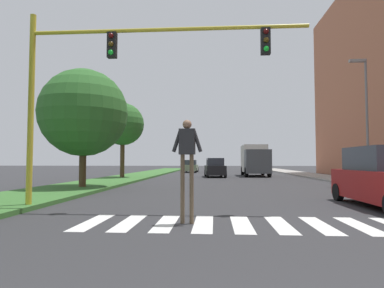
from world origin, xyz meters
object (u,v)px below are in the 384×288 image
(tree_far, at_px, (123,124))
(street_lamp_right, at_px, (365,109))
(sedan_distant, at_px, (191,167))
(truck_box_delivery, at_px, (255,160))
(pedestrian_performer, at_px, (187,154))
(traffic_light_gantry, at_px, (110,69))
(sedan_midblock, at_px, (215,168))
(tree_mid, at_px, (84,113))

(tree_far, xyz_separation_m, street_lamp_right, (16.71, -6.70, 0.04))
(sedan_distant, bearing_deg, truck_box_delivery, -54.88)
(street_lamp_right, relative_size, pedestrian_performer, 3.01)
(traffic_light_gantry, relative_size, pedestrian_performer, 3.49)
(pedestrian_performer, height_order, sedan_midblock, pedestrian_performer)
(traffic_light_gantry, height_order, sedan_distant, traffic_light_gantry)
(traffic_light_gantry, xyz_separation_m, street_lamp_right, (12.24, 10.28, 0.24))
(tree_far, xyz_separation_m, truck_box_delivery, (11.69, 6.16, -2.92))
(sedan_distant, bearing_deg, pedestrian_performer, -85.98)
(street_lamp_right, bearing_deg, pedestrian_performer, -128.37)
(traffic_light_gantry, xyz_separation_m, sedan_distant, (0.08, 33.30, -3.60))
(pedestrian_performer, bearing_deg, truck_box_delivery, 79.48)
(tree_mid, height_order, sedan_midblock, tree_mid)
(street_lamp_right, relative_size, sedan_midblock, 1.76)
(sedan_midblock, bearing_deg, pedestrian_performer, -91.73)
(tree_far, relative_size, sedan_midblock, 1.46)
(traffic_light_gantry, relative_size, sedan_distant, 1.88)
(traffic_light_gantry, bearing_deg, sedan_distant, 89.86)
(traffic_light_gantry, bearing_deg, sedan_midblock, 81.11)
(street_lamp_right, bearing_deg, tree_mid, -168.14)
(tree_mid, bearing_deg, sedan_distant, 81.83)
(traffic_light_gantry, height_order, sedan_midblock, traffic_light_gantry)
(tree_mid, distance_m, traffic_light_gantry, 7.86)
(street_lamp_right, bearing_deg, truck_box_delivery, 111.31)
(truck_box_delivery, bearing_deg, tree_mid, -123.96)
(street_lamp_right, relative_size, sedan_distant, 1.62)
(tree_mid, distance_m, truck_box_delivery, 19.70)
(tree_far, xyz_separation_m, pedestrian_performer, (7.03, -18.93, -2.90))
(tree_far, distance_m, pedestrian_performer, 20.40)
(street_lamp_right, distance_m, truck_box_delivery, 14.12)
(tree_far, bearing_deg, sedan_midblock, 25.91)
(tree_far, height_order, pedestrian_performer, tree_far)
(sedan_midblock, xyz_separation_m, truck_box_delivery, (3.98, 2.42, 0.82))
(pedestrian_performer, relative_size, sedan_distant, 0.54)
(traffic_light_gantry, height_order, street_lamp_right, street_lamp_right)
(traffic_light_gantry, relative_size, street_lamp_right, 1.16)
(tree_far, distance_m, truck_box_delivery, 13.53)
(tree_mid, xyz_separation_m, tree_far, (-0.77, 10.05, 0.52))
(pedestrian_performer, bearing_deg, tree_far, 110.37)
(traffic_light_gantry, bearing_deg, pedestrian_performer, -37.27)
(tree_mid, xyz_separation_m, pedestrian_performer, (6.26, -8.88, -2.38))
(tree_far, height_order, sedan_distant, tree_far)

